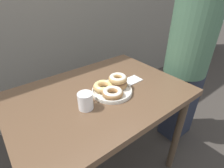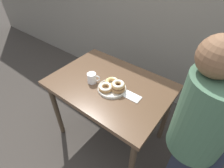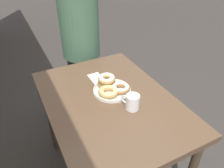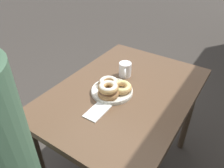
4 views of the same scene
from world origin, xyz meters
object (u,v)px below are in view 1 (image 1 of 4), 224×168
(dining_table, at_px, (100,104))
(donut_plate, at_px, (112,87))
(napkin, at_px, (131,81))
(coffee_mug, at_px, (86,100))
(person_figure, at_px, (187,62))

(dining_table, xyz_separation_m, donut_plate, (0.07, -0.05, 0.13))
(donut_plate, height_order, napkin, donut_plate)
(donut_plate, bearing_deg, coffee_mug, -170.58)
(donut_plate, relative_size, napkin, 1.70)
(napkin, bearing_deg, dining_table, 174.97)
(donut_plate, xyz_separation_m, napkin, (0.17, 0.02, -0.03))
(coffee_mug, height_order, person_figure, person_figure)
(dining_table, height_order, donut_plate, donut_plate)
(dining_table, xyz_separation_m, coffee_mug, (-0.14, -0.08, 0.14))
(coffee_mug, height_order, napkin, coffee_mug)
(dining_table, relative_size, person_figure, 0.72)
(dining_table, distance_m, donut_plate, 0.15)
(dining_table, xyz_separation_m, napkin, (0.24, -0.02, 0.10))
(donut_plate, relative_size, person_figure, 0.18)
(dining_table, height_order, person_figure, person_figure)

